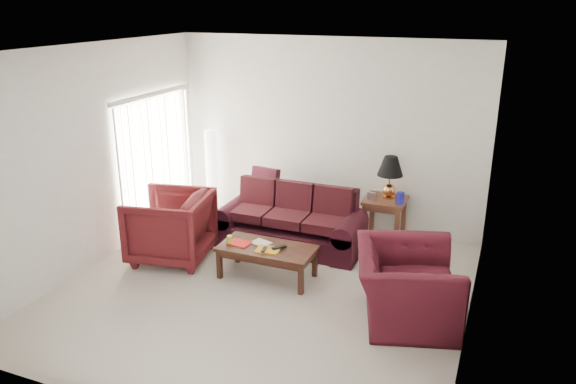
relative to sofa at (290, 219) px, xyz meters
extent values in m
plane|color=beige|center=(0.18, -1.36, -0.45)|extent=(5.00, 5.00, 0.00)
cube|color=silver|center=(-2.24, -0.06, 0.63)|extent=(0.10, 2.00, 2.16)
cube|color=black|center=(-0.71, 0.68, 0.28)|extent=(0.49, 0.29, 0.48)
cube|color=#BBBCC0|center=(1.06, 0.63, 0.29)|extent=(0.14, 0.09, 0.13)
cylinder|color=navy|center=(1.50, 0.64, 0.31)|extent=(0.14, 0.14, 0.18)
cube|color=white|center=(1.09, 0.92, 0.31)|extent=(0.20, 0.21, 0.06)
imported|color=#491014|center=(-1.40, -1.02, 0.04)|extent=(1.26, 1.23, 0.98)
imported|color=#3E0E18|center=(1.98, -1.35, -0.03)|extent=(1.45, 1.56, 0.84)
cube|color=red|center=(-0.29, -1.07, 0.00)|extent=(0.31, 0.24, 0.02)
cube|color=silver|center=(-0.03, -0.96, 0.00)|extent=(0.29, 0.25, 0.01)
cube|color=orange|center=(0.15, -1.13, 0.00)|extent=(0.31, 0.24, 0.02)
cube|color=black|center=(0.12, -1.17, 0.02)|extent=(0.07, 0.17, 0.02)
cube|color=black|center=(0.27, -1.05, 0.03)|extent=(0.17, 0.18, 0.02)
cylinder|color=yellow|center=(-0.41, -1.13, 0.05)|extent=(0.07, 0.07, 0.12)
camera|label=1|loc=(2.89, -7.16, 3.08)|focal=35.00mm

